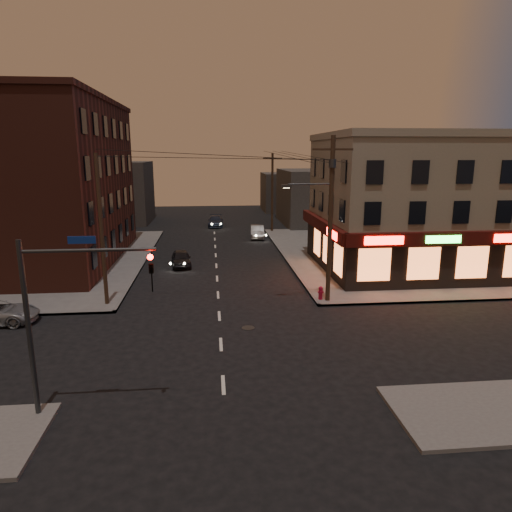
{
  "coord_description": "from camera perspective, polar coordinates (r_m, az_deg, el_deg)",
  "views": [
    {
      "loc": [
        -0.34,
        -20.84,
        9.15
      ],
      "look_at": [
        2.25,
        5.28,
        3.2
      ],
      "focal_mm": 32.0,
      "sensor_mm": 36.0,
      "label": 1
    }
  ],
  "objects": [
    {
      "name": "utility_pole_west",
      "position": [
        28.45,
        -18.73,
        2.99
      ],
      "size": [
        0.24,
        0.24,
        9.0
      ],
      "primitive_type": "cylinder",
      "color": "#382619",
      "rests_on": "sidewalk_nw"
    },
    {
      "name": "sidewalk_nw",
      "position": [
        44.52,
        -28.89,
        -0.61
      ],
      "size": [
        24.0,
        28.0,
        0.15
      ],
      "primitive_type": "cube",
      "color": "#514F4C",
      "rests_on": "ground"
    },
    {
      "name": "bg_building_ne_a",
      "position": [
        60.83,
        8.07,
        7.32
      ],
      "size": [
        10.0,
        12.0,
        7.0
      ],
      "primitive_type": "cube",
      "color": "#3F3D3A",
      "rests_on": "ground"
    },
    {
      "name": "bg_building_ne_b",
      "position": [
        74.14,
        3.98,
        7.98
      ],
      "size": [
        8.0,
        8.0,
        6.0
      ],
      "primitive_type": "cube",
      "color": "#3F3D3A",
      "rests_on": "ground"
    },
    {
      "name": "sedan_far",
      "position": [
        58.33,
        -5.08,
        4.35
      ],
      "size": [
        2.01,
        4.61,
        1.32
      ],
      "primitive_type": "imported",
      "rotation": [
        0.0,
        0.0,
        -0.04
      ],
      "color": "#1B2437",
      "rests_on": "ground"
    },
    {
      "name": "sidewalk_ne",
      "position": [
        44.79,
        18.65,
        0.4
      ],
      "size": [
        24.0,
        28.0,
        0.15
      ],
      "primitive_type": "cube",
      "color": "#514F4C",
      "rests_on": "ground"
    },
    {
      "name": "sedan_near",
      "position": [
        38.09,
        -9.35,
        -0.3
      ],
      "size": [
        1.91,
        3.93,
        1.29
      ],
      "primitive_type": "imported",
      "rotation": [
        0.0,
        0.0,
        0.1
      ],
      "color": "black",
      "rests_on": "ground"
    },
    {
      "name": "brick_apartment",
      "position": [
        42.36,
        -25.46,
        8.17
      ],
      "size": [
        12.0,
        20.0,
        13.0
      ],
      "primitive_type": "cube",
      "color": "#4D2118",
      "rests_on": "sidewalk_nw"
    },
    {
      "name": "pizza_building",
      "position": [
        38.13,
        19.76,
        6.3
      ],
      "size": [
        15.85,
        12.85,
        10.5
      ],
      "color": "gray",
      "rests_on": "sidewalk_ne"
    },
    {
      "name": "bg_building_nw",
      "position": [
        64.31,
        -17.15,
        7.62
      ],
      "size": [
        9.0,
        10.0,
        8.0
      ],
      "primitive_type": "cube",
      "color": "#3F3D3A",
      "rests_on": "ground"
    },
    {
      "name": "utility_pole_far",
      "position": [
        53.51,
        2.05,
        7.94
      ],
      "size": [
        0.26,
        0.26,
        9.0
      ],
      "primitive_type": "cylinder",
      "color": "#382619",
      "rests_on": "sidewalk_ne"
    },
    {
      "name": "fire_hydrant",
      "position": [
        28.96,
        8.08,
        -4.5
      ],
      "size": [
        0.38,
        0.38,
        0.85
      ],
      "rotation": [
        0.0,
        0.0,
        -0.17
      ],
      "color": "maroon",
      "rests_on": "sidewalk_ne"
    },
    {
      "name": "traffic_signal",
      "position": [
        16.87,
        -23.54,
        -5.55
      ],
      "size": [
        4.49,
        0.32,
        6.47
      ],
      "color": "#333538",
      "rests_on": "ground"
    },
    {
      "name": "sedan_mid",
      "position": [
        50.14,
        0.17,
        3.05
      ],
      "size": [
        1.8,
        4.27,
        1.37
      ],
      "primitive_type": "imported",
      "rotation": [
        0.0,
        0.0,
        -0.08
      ],
      "color": "slate",
      "rests_on": "ground"
    },
    {
      "name": "utility_pole_main",
      "position": [
        27.76,
        9.08,
        5.6
      ],
      "size": [
        4.2,
        0.44,
        10.0
      ],
      "color": "#382619",
      "rests_on": "sidewalk_ne"
    },
    {
      "name": "ground",
      "position": [
        22.77,
        -4.41,
        -10.97
      ],
      "size": [
        120.0,
        120.0,
        0.0
      ],
      "primitive_type": "plane",
      "color": "black",
      "rests_on": "ground"
    }
  ]
}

